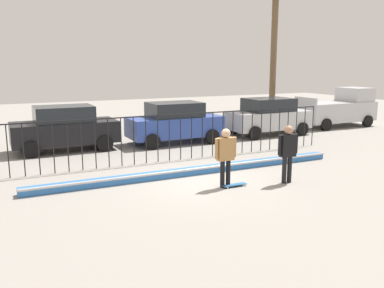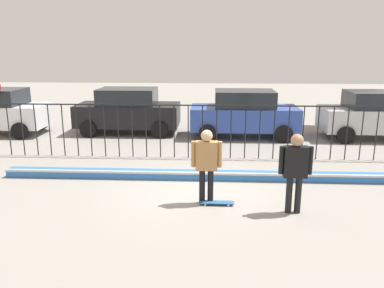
# 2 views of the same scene
# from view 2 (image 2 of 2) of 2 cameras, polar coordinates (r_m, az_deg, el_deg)

# --- Properties ---
(ground_plane) EXTENTS (60.00, 60.00, 0.00)m
(ground_plane) POSITION_cam_2_polar(r_m,az_deg,el_deg) (10.04, 1.02, -7.01)
(ground_plane) COLOR gray
(bowl_coping_ledge) EXTENTS (11.00, 0.40, 0.27)m
(bowl_coping_ledge) POSITION_cam_2_polar(r_m,az_deg,el_deg) (10.94, 1.21, -4.55)
(bowl_coping_ledge) COLOR #2D6BB7
(bowl_coping_ledge) RESTS_ON ground
(perimeter_fence) EXTENTS (14.04, 0.04, 1.78)m
(perimeter_fence) POSITION_cam_2_polar(r_m,az_deg,el_deg) (12.77, 1.54, 2.73)
(perimeter_fence) COLOR black
(perimeter_fence) RESTS_ON ground
(skateboarder) EXTENTS (0.72, 0.27, 1.77)m
(skateboarder) POSITION_cam_2_polar(r_m,az_deg,el_deg) (9.03, 2.14, -2.34)
(skateboarder) COLOR black
(skateboarder) RESTS_ON ground
(skateboard) EXTENTS (0.80, 0.20, 0.07)m
(skateboard) POSITION_cam_2_polar(r_m,az_deg,el_deg) (9.26, 3.64, -8.53)
(skateboard) COLOR #26598C
(skateboard) RESTS_ON ground
(camera_operator) EXTENTS (0.73, 0.27, 1.80)m
(camera_operator) POSITION_cam_2_polar(r_m,az_deg,el_deg) (8.78, 14.89, -3.18)
(camera_operator) COLOR black
(camera_operator) RESTS_ON ground
(parked_car_black) EXTENTS (4.30, 2.12, 1.90)m
(parked_car_black) POSITION_cam_2_polar(r_m,az_deg,el_deg) (16.82, -9.32, 4.88)
(parked_car_black) COLOR black
(parked_car_black) RESTS_ON ground
(parked_car_blue) EXTENTS (4.30, 2.12, 1.90)m
(parked_car_blue) POSITION_cam_2_polar(r_m,az_deg,el_deg) (15.99, 7.63, 4.47)
(parked_car_blue) COLOR #2D479E
(parked_car_blue) RESTS_ON ground
(parked_car_silver) EXTENTS (4.30, 2.12, 1.90)m
(parked_car_silver) POSITION_cam_2_polar(r_m,az_deg,el_deg) (17.19, 25.40, 3.90)
(parked_car_silver) COLOR #B7BABF
(parked_car_silver) RESTS_ON ground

